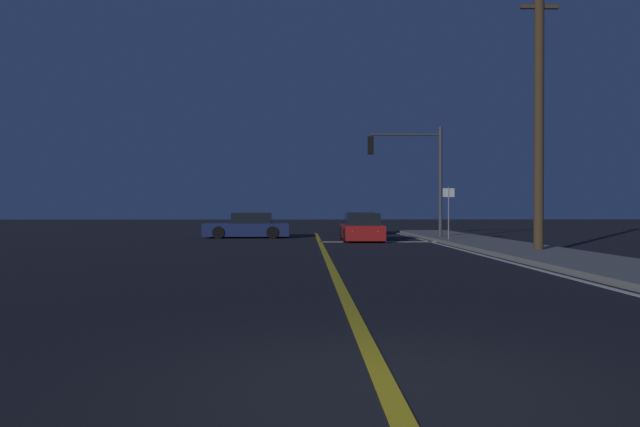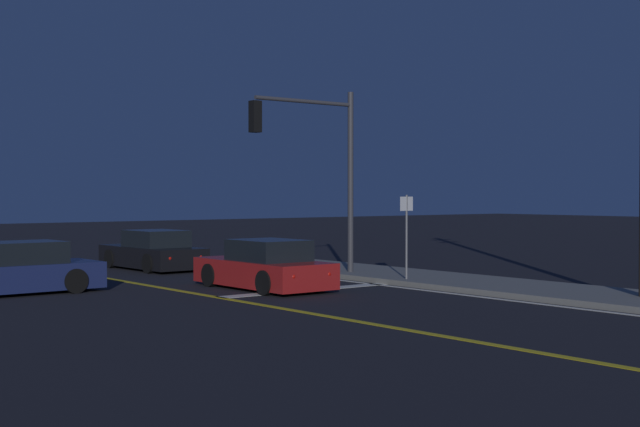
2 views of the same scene
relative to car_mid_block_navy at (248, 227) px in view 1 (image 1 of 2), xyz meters
The scene contains 11 objects.
ground_plane 25.78m from the car_mid_block_navy, 81.69° to the right, with size 160.00×160.00×0.00m, color black.
sidewalk_right 17.65m from the car_mid_block_navy, 52.50° to the right, with size 3.20×41.42×0.15m, color slate.
lane_line_center 14.50m from the car_mid_block_navy, 75.09° to the right, with size 0.20×39.12×0.01m, color gold.
lane_line_edge_right 16.59m from the car_mid_block_navy, 57.58° to the right, with size 0.16×39.12×0.01m, color silver.
stop_bar 7.59m from the car_mid_block_navy, 31.83° to the right, with size 5.41×0.50×0.01m, color silver.
car_mid_block_navy is the anchor object (origin of this frame).
car_far_approaching_black 7.81m from the car_mid_block_navy, 35.15° to the left, with size 1.98×4.52×1.34m.
car_lead_oncoming_red 6.51m from the car_mid_block_navy, 27.38° to the right, with size 1.95×4.41×1.34m.
traffic_signal_near_right 9.33m from the car_mid_block_navy, 11.15° to the right, with size 3.80×0.28×5.72m.
utility_pole_right 16.29m from the car_mid_block_navy, 45.18° to the right, with size 1.57×0.33×9.84m.
street_sign_corner 10.70m from the car_mid_block_navy, 24.99° to the right, with size 0.56×0.12×2.54m.
Camera 1 is at (-0.70, -4.65, 1.52)m, focal length 31.61 mm.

